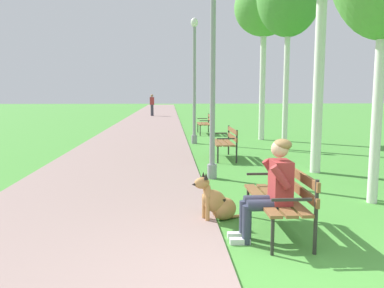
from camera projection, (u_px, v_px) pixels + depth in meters
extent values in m
cube|color=gray|center=(152.00, 118.00, 27.10)|extent=(3.65, 60.00, 0.04)
cube|color=brown|center=(261.00, 199.00, 5.02)|extent=(0.14, 1.50, 0.04)
cube|color=brown|center=(274.00, 199.00, 5.03)|extent=(0.14, 1.50, 0.04)
cube|color=brown|center=(288.00, 199.00, 5.04)|extent=(0.14, 1.50, 0.04)
cube|color=brown|center=(296.00, 188.00, 5.03)|extent=(0.04, 1.50, 0.11)
cube|color=brown|center=(297.00, 174.00, 5.00)|extent=(0.04, 1.50, 0.11)
cylinder|color=#2D2B28|center=(248.00, 201.00, 5.73)|extent=(0.04, 0.04, 0.45)
cylinder|color=#2D2B28|center=(281.00, 188.00, 5.73)|extent=(0.04, 0.04, 0.85)
cube|color=#2D2B28|center=(262.00, 174.00, 5.69)|extent=(0.45, 0.04, 0.03)
cylinder|color=#2D2B28|center=(273.00, 236.00, 4.37)|extent=(0.04, 0.04, 0.45)
cylinder|color=#2D2B28|center=(316.00, 217.00, 4.37)|extent=(0.04, 0.04, 0.85)
cube|color=#2D2B28|center=(292.00, 200.00, 4.32)|extent=(0.45, 0.04, 0.03)
cube|color=brown|center=(216.00, 142.00, 10.71)|extent=(0.14, 1.50, 0.04)
cube|color=brown|center=(222.00, 142.00, 10.72)|extent=(0.14, 1.50, 0.04)
cube|color=brown|center=(229.00, 142.00, 10.73)|extent=(0.14, 1.50, 0.04)
cube|color=brown|center=(232.00, 137.00, 10.72)|extent=(0.04, 1.50, 0.11)
cube|color=brown|center=(233.00, 131.00, 10.69)|extent=(0.04, 1.50, 0.11)
cylinder|color=#2D2B28|center=(212.00, 147.00, 11.42)|extent=(0.04, 0.04, 0.45)
cylinder|color=#2D2B28|center=(229.00, 140.00, 11.42)|extent=(0.04, 0.04, 0.85)
cube|color=#2D2B28|center=(219.00, 133.00, 11.38)|extent=(0.45, 0.04, 0.03)
cylinder|color=#2D2B28|center=(218.00, 155.00, 10.05)|extent=(0.04, 0.04, 0.45)
cylinder|color=#2D2B28|center=(237.00, 147.00, 10.05)|extent=(0.04, 0.04, 0.85)
cube|color=#2D2B28|center=(226.00, 139.00, 10.01)|extent=(0.45, 0.04, 0.03)
cube|color=brown|center=(200.00, 124.00, 17.05)|extent=(0.14, 1.50, 0.04)
cube|color=brown|center=(204.00, 124.00, 17.06)|extent=(0.14, 1.50, 0.04)
cube|color=brown|center=(208.00, 124.00, 17.07)|extent=(0.14, 1.50, 0.04)
cube|color=brown|center=(210.00, 120.00, 17.06)|extent=(0.04, 1.50, 0.11)
cube|color=brown|center=(210.00, 116.00, 17.03)|extent=(0.04, 1.50, 0.11)
cylinder|color=#2D2B28|center=(198.00, 128.00, 17.76)|extent=(0.04, 0.04, 0.45)
cylinder|color=#2D2B28|center=(208.00, 123.00, 17.76)|extent=(0.04, 0.04, 0.85)
cube|color=#2D2B28|center=(202.00, 119.00, 17.72)|extent=(0.45, 0.04, 0.03)
cylinder|color=#2D2B28|center=(200.00, 130.00, 16.39)|extent=(0.04, 0.04, 0.45)
cylinder|color=#2D2B28|center=(212.00, 126.00, 16.40)|extent=(0.04, 0.04, 0.85)
cube|color=#2D2B28|center=(205.00, 121.00, 16.35)|extent=(0.45, 0.04, 0.03)
cylinder|color=#33384C|center=(261.00, 201.00, 4.87)|extent=(0.42, 0.14, 0.14)
cylinder|color=#33384C|center=(244.00, 219.00, 4.89)|extent=(0.11, 0.11, 0.47)
cube|color=silver|center=(237.00, 235.00, 4.91)|extent=(0.24, 0.09, 0.07)
cylinder|color=#33384C|center=(265.00, 205.00, 4.67)|extent=(0.42, 0.14, 0.14)
cylinder|color=#33384C|center=(247.00, 225.00, 4.69)|extent=(0.11, 0.11, 0.47)
cube|color=silver|center=(240.00, 241.00, 4.71)|extent=(0.24, 0.09, 0.07)
cube|color=maroon|center=(281.00, 182.00, 4.75)|extent=(0.22, 0.36, 0.52)
cylinder|color=maroon|center=(272.00, 170.00, 4.93)|extent=(0.25, 0.09, 0.30)
cylinder|color=maroon|center=(281.00, 177.00, 4.53)|extent=(0.25, 0.09, 0.30)
sphere|color=tan|center=(280.00, 149.00, 4.69)|extent=(0.21, 0.21, 0.21)
ellipsoid|color=olive|center=(282.00, 145.00, 4.69)|extent=(0.22, 0.23, 0.14)
ellipsoid|color=#B27F47|center=(224.00, 209.00, 5.60)|extent=(0.43, 0.38, 0.32)
ellipsoid|color=#B27F47|center=(214.00, 201.00, 5.53)|extent=(0.54, 0.36, 0.48)
ellipsoid|color=black|center=(218.00, 198.00, 5.54)|extent=(0.40, 0.29, 0.27)
cylinder|color=#B27F47|center=(204.00, 208.00, 5.55)|extent=(0.06, 0.06, 0.38)
cylinder|color=#B27F47|center=(208.00, 210.00, 5.44)|extent=(0.06, 0.06, 0.38)
cylinder|color=#B27F47|center=(207.00, 192.00, 5.47)|extent=(0.16, 0.19, 0.19)
ellipsoid|color=#B27F47|center=(202.00, 183.00, 5.42)|extent=(0.25, 0.20, 0.16)
cone|color=black|center=(195.00, 184.00, 5.39)|extent=(0.12, 0.12, 0.09)
cone|color=black|center=(203.00, 175.00, 5.47)|extent=(0.06, 0.06, 0.09)
cone|color=black|center=(206.00, 176.00, 5.38)|extent=(0.06, 0.06, 0.09)
cylinder|color=#B27F47|center=(236.00, 216.00, 5.69)|extent=(0.28, 0.13, 0.04)
cylinder|color=gray|center=(212.00, 171.00, 8.30)|extent=(0.20, 0.20, 0.30)
cylinder|color=gray|center=(213.00, 84.00, 8.07)|extent=(0.11, 0.11, 3.91)
cylinder|color=gray|center=(194.00, 139.00, 13.96)|extent=(0.20, 0.20, 0.30)
cylinder|color=gray|center=(194.00, 86.00, 13.71)|extent=(0.11, 0.11, 4.03)
ellipsoid|color=silver|center=(194.00, 22.00, 13.44)|extent=(0.24, 0.24, 0.32)
cylinder|color=silver|center=(378.00, 104.00, 6.28)|extent=(0.16, 0.16, 3.21)
cylinder|color=silver|center=(319.00, 76.00, 8.66)|extent=(0.22, 0.22, 4.32)
cylinder|color=silver|center=(286.00, 86.00, 12.27)|extent=(0.17, 0.17, 3.96)
cylinder|color=silver|center=(262.00, 83.00, 14.83)|extent=(0.21, 0.21, 4.26)
ellipsoid|color=#569E42|center=(264.00, 7.00, 14.47)|extent=(2.19, 2.18, 2.09)
cylinder|color=#383842|center=(152.00, 111.00, 29.66)|extent=(0.22, 0.22, 0.88)
cube|color=maroon|center=(152.00, 101.00, 29.57)|extent=(0.32, 0.20, 0.56)
sphere|color=#A37556|center=(152.00, 96.00, 29.52)|extent=(0.20, 0.20, 0.20)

